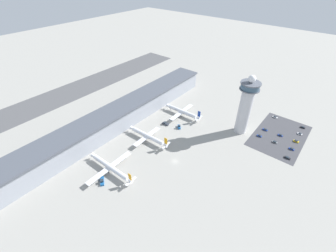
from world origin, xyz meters
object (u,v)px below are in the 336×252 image
(control_tower, at_px, (246,105))
(car_red_hatchback, at_px, (303,127))
(car_green_van, at_px, (275,117))
(car_grey_coupe, at_px, (296,141))
(airplane_gate_charlie, at_px, (183,112))
(airplane_gate_alpha, at_px, (111,167))
(car_black_suv, at_px, (259,136))
(service_truck_baggage, at_px, (179,127))
(car_blue_compact, at_px, (275,142))
(car_silver_sedan, at_px, (280,135))
(car_maroon_suv, at_px, (265,130))
(car_yellow_taxi, at_px, (300,134))
(service_truck_fuel, at_px, (102,181))
(car_navy_sedan, at_px, (292,149))
(car_white_wagon, at_px, (287,158))
(service_truck_catering, at_px, (165,124))
(airplane_gate_bravo, at_px, (148,136))

(control_tower, height_order, car_red_hatchback, control_tower)
(car_red_hatchback, bearing_deg, car_green_van, 88.15)
(car_red_hatchback, xyz_separation_m, car_grey_coupe, (-25.15, -0.69, 0.03))
(airplane_gate_charlie, bearing_deg, airplane_gate_alpha, -177.99)
(car_black_suv, bearing_deg, service_truck_baggage, 119.08)
(car_blue_compact, bearing_deg, car_silver_sedan, -3.12)
(control_tower, distance_m, car_grey_coupe, 54.61)
(car_maroon_suv, relative_size, car_yellow_taxi, 1.16)
(car_blue_compact, height_order, car_grey_coupe, car_grey_coupe)
(service_truck_fuel, xyz_separation_m, car_blue_compact, (120.16, -80.18, -0.44))
(car_green_van, bearing_deg, car_navy_sedan, -145.85)
(airplane_gate_alpha, relative_size, car_yellow_taxi, 10.74)
(control_tower, height_order, service_truck_fuel, control_tower)
(car_silver_sedan, distance_m, car_navy_sedan, 18.10)
(car_red_hatchback, relative_size, car_white_wagon, 0.90)
(airplane_gate_alpha, distance_m, car_blue_compact, 137.69)
(car_maroon_suv, distance_m, car_black_suv, 12.25)
(service_truck_catering, relative_size, car_grey_coupe, 1.48)
(control_tower, distance_m, car_blue_compact, 41.09)
(airplane_gate_bravo, xyz_separation_m, service_truck_fuel, (-54.18, -6.70, -2.98))
(service_truck_fuel, bearing_deg, car_maroon_suv, -26.97)
(airplane_gate_bravo, xyz_separation_m, airplane_gate_charlie, (50.26, -0.19, -0.03))
(airplane_gate_bravo, distance_m, car_maroon_suv, 107.78)
(service_truck_fuel, bearing_deg, car_white_wagon, -41.28)
(car_navy_sedan, bearing_deg, car_red_hatchback, 0.73)
(service_truck_catering, height_order, car_blue_compact, service_truck_catering)
(car_blue_compact, bearing_deg, airplane_gate_charlie, 100.28)
(service_truck_catering, relative_size, car_yellow_taxi, 1.61)
(airplane_gate_bravo, distance_m, car_white_wagon, 114.04)
(car_black_suv, bearing_deg, car_red_hatchback, -35.13)
(car_silver_sedan, distance_m, car_yellow_taxi, 18.43)
(airplane_gate_bravo, xyz_separation_m, car_red_hatchback, (103.86, -100.05, -3.40))
(control_tower, xyz_separation_m, car_maroon_suv, (15.99, -17.70, -27.26))
(airplane_gate_alpha, relative_size, airplane_gate_charlie, 1.09)
(airplane_gate_bravo, bearing_deg, service_truck_catering, 5.79)
(control_tower, xyz_separation_m, car_silver_sedan, (16.42, -31.19, -27.26))
(service_truck_catering, height_order, car_grey_coupe, service_truck_catering)
(control_tower, height_order, car_blue_compact, control_tower)
(car_grey_coupe, bearing_deg, car_blue_compact, 132.55)
(service_truck_fuel, bearing_deg, car_black_suv, -29.04)
(car_navy_sedan, height_order, car_black_suv, car_black_suv)
(car_maroon_suv, relative_size, car_navy_sedan, 1.10)
(control_tower, bearing_deg, car_red_hatchback, -46.38)
(car_white_wagon, height_order, car_yellow_taxi, car_yellow_taxi)
(control_tower, xyz_separation_m, car_navy_sedan, (3.80, -44.17, -27.24))
(service_truck_fuel, bearing_deg, car_blue_compact, -33.71)
(airplane_gate_bravo, height_order, airplane_gate_charlie, airplane_gate_charlie)
(car_silver_sedan, bearing_deg, car_yellow_taxi, -44.66)
(service_truck_catering, xyz_separation_m, car_red_hatchback, (76.90, -102.78, -0.39))
(control_tower, bearing_deg, car_green_van, -22.90)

